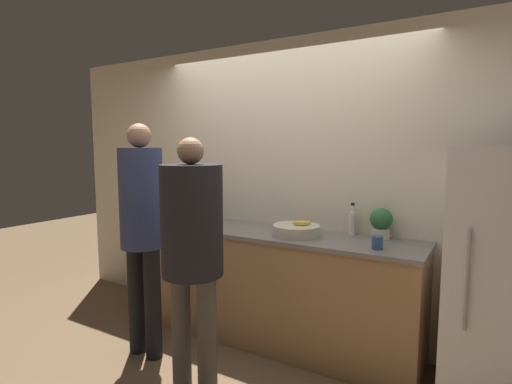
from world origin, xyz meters
TOP-DOWN VIEW (x-y plane):
  - ground_plane at (0.00, 0.00)m, footprint 14.00×14.00m
  - wall_back at (0.00, 0.66)m, footprint 5.20×0.06m
  - counter at (0.00, 0.35)m, footprint 2.55×0.64m
  - refrigerator at (1.72, 0.28)m, footprint 0.68×0.74m
  - person_left at (-0.72, -0.39)m, footprint 0.33×0.33m
  - person_center at (-0.05, -0.58)m, footprint 0.40×0.40m
  - fruit_bowl at (0.29, 0.29)m, footprint 0.37×0.37m
  - utensil_crock at (-0.79, 0.54)m, footprint 0.10×0.10m
  - bottle_clear at (0.65, 0.56)m, footprint 0.06×0.06m
  - bottle_dark at (-0.65, 0.43)m, footprint 0.08×0.08m
  - cup_blue at (0.95, 0.20)m, footprint 0.08×0.08m
  - potted_plant at (0.89, 0.53)m, footprint 0.17×0.17m

SIDE VIEW (x-z plane):
  - ground_plane at x=0.00m, z-range 0.00..0.00m
  - counter at x=0.00m, z-range 0.00..0.96m
  - refrigerator at x=1.72m, z-range 0.00..1.67m
  - fruit_bowl at x=0.29m, z-range 0.94..1.07m
  - cup_blue at x=0.95m, z-range 0.96..1.05m
  - utensil_crock at x=-0.79m, z-range 0.91..1.14m
  - bottle_dark at x=-0.65m, z-range 0.93..1.15m
  - bottle_clear at x=0.65m, z-range 0.93..1.19m
  - person_center at x=-0.05m, z-range 0.20..1.92m
  - potted_plant at x=0.89m, z-range 0.97..1.21m
  - person_left at x=-0.72m, z-range 0.17..2.01m
  - wall_back at x=0.00m, z-range 0.00..2.60m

